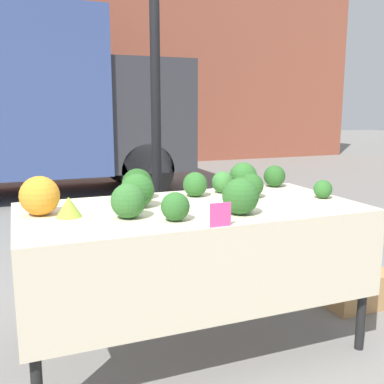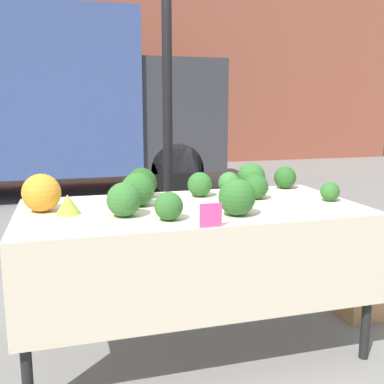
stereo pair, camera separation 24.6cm
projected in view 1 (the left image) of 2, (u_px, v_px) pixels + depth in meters
ground_plane at (192, 343)px, 2.63m from camera, size 40.00×40.00×0.00m
building_facade at (50, 51)px, 10.11m from camera, size 16.00×0.60×5.25m
tent_pole at (156, 103)px, 3.15m from camera, size 0.07×0.07×2.80m
parked_truck at (16, 100)px, 6.75m from camera, size 4.86×1.88×2.77m
market_table at (196, 226)px, 2.44m from camera, size 1.86×0.93×0.83m
orange_cauliflower at (40, 196)px, 2.26m from camera, size 0.20×0.20×0.20m
romanesco_head at (69, 207)px, 2.23m from camera, size 0.13×0.13×0.10m
broccoli_head_0 at (274, 176)px, 3.08m from camera, size 0.15×0.15×0.15m
broccoli_head_1 at (241, 196)px, 2.28m from camera, size 0.19×0.19×0.19m
broccoli_head_2 at (175, 207)px, 2.15m from camera, size 0.14×0.14×0.14m
broccoli_head_3 at (251, 186)px, 2.70m from camera, size 0.15×0.15×0.15m
broccoli_head_4 at (137, 191)px, 2.44m from camera, size 0.19×0.19×0.19m
broccoli_head_5 at (128, 201)px, 2.20m from camera, size 0.17×0.17×0.17m
broccoli_head_6 at (223, 182)px, 2.86m from camera, size 0.14×0.14×0.14m
broccoli_head_7 at (323, 189)px, 2.69m from camera, size 0.11×0.11×0.11m
broccoli_head_8 at (137, 184)px, 2.67m from camera, size 0.18×0.18×0.18m
broccoli_head_9 at (195, 184)px, 2.74m from camera, size 0.15×0.15×0.15m
broccoli_head_10 at (243, 176)px, 2.95m from camera, size 0.18×0.18×0.18m
price_sign at (220, 215)px, 2.05m from camera, size 0.10×0.01×0.11m
produce_crate at (359, 289)px, 3.12m from camera, size 0.47×0.27×0.24m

